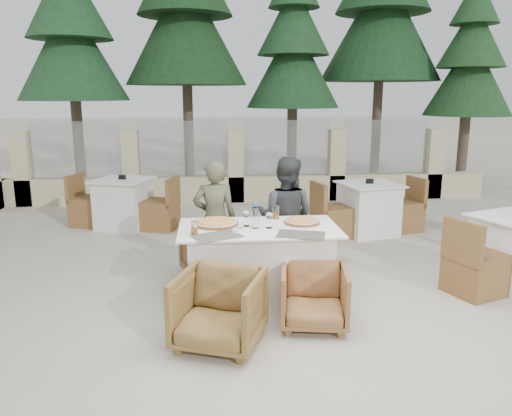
{
  "coord_description": "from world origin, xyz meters",
  "views": [
    {
      "loc": [
        -0.51,
        -4.86,
        2.08
      ],
      "look_at": [
        -0.03,
        0.25,
        0.9
      ],
      "focal_mm": 35.0,
      "sensor_mm": 36.0,
      "label": 1
    }
  ],
  "objects": [
    {
      "name": "pizza_left",
      "position": [
        -0.45,
        0.08,
        0.8
      ],
      "size": [
        0.57,
        0.57,
        0.06
      ],
      "primitive_type": "cylinder",
      "rotation": [
        0.0,
        0.0,
        0.35
      ],
      "color": "orange",
      "rests_on": "dining_table"
    },
    {
      "name": "wine_glass_centre",
      "position": [
        -0.15,
        0.0,
        0.86
      ],
      "size": [
        0.09,
        0.09,
        0.18
      ],
      "primitive_type": null,
      "rotation": [
        0.0,
        0.0,
        -0.2
      ],
      "color": "silver",
      "rests_on": "dining_table"
    },
    {
      "name": "armchair_near_right",
      "position": [
        0.41,
        -0.69,
        0.28
      ],
      "size": [
        0.69,
        0.7,
        0.56
      ],
      "primitive_type": "imported",
      "rotation": [
        0.0,
        0.0,
        -0.16
      ],
      "color": "#946235",
      "rests_on": "ground"
    },
    {
      "name": "water_bottle",
      "position": [
        -0.07,
        -0.07,
        0.89
      ],
      "size": [
        0.08,
        0.08,
        0.25
      ],
      "primitive_type": "cylinder",
      "rotation": [
        0.0,
        0.0,
        0.05
      ],
      "color": "#BEE4F9",
      "rests_on": "dining_table"
    },
    {
      "name": "placemat_near_right",
      "position": [
        0.34,
        -0.36,
        0.77
      ],
      "size": [
        0.52,
        0.42,
        0.0
      ],
      "primitive_type": "cube",
      "rotation": [
        0.0,
        0.0,
        -0.29
      ],
      "color": "#514D45",
      "rests_on": "dining_table"
    },
    {
      "name": "pine_centre",
      "position": [
        1.5,
        7.2,
        2.5
      ],
      "size": [
        2.2,
        2.2,
        5.0
      ],
      "primitive_type": "cone",
      "color": "#1E4823",
      "rests_on": "ground"
    },
    {
      "name": "pine_far_right",
      "position": [
        5.5,
        6.5,
        2.25
      ],
      "size": [
        1.98,
        1.98,
        4.5
      ],
      "primitive_type": "cone",
      "color": "#214B23",
      "rests_on": "ground"
    },
    {
      "name": "beer_glass_left",
      "position": [
        -0.67,
        -0.25,
        0.83
      ],
      "size": [
        0.07,
        0.07,
        0.13
      ],
      "primitive_type": "cylinder",
      "rotation": [
        0.0,
        0.0,
        -0.06
      ],
      "color": "orange",
      "rests_on": "dining_table"
    },
    {
      "name": "pine_far_left",
      "position": [
        -3.5,
        7.0,
        2.75
      ],
      "size": [
        2.42,
        2.42,
        5.5
      ],
      "primitive_type": "cone",
      "color": "#204A26",
      "rests_on": "ground"
    },
    {
      "name": "perimeter_wall_far",
      "position": [
        0.0,
        4.8,
        0.8
      ],
      "size": [
        10.0,
        0.34,
        1.6
      ],
      "primitive_type": null,
      "color": "beige",
      "rests_on": "ground"
    },
    {
      "name": "placemat_near_left",
      "position": [
        -0.46,
        -0.33,
        0.77
      ],
      "size": [
        0.53,
        0.45,
        0.0
      ],
      "primitive_type": "cube",
      "rotation": [
        0.0,
        0.0,
        0.4
      ],
      "color": "#625E54",
      "rests_on": "dining_table"
    },
    {
      "name": "beer_glass_right",
      "position": [
        0.18,
        0.28,
        0.84
      ],
      "size": [
        0.1,
        0.1,
        0.15
      ],
      "primitive_type": "cylinder",
      "rotation": [
        0.0,
        0.0,
        -0.43
      ],
      "color": "orange",
      "rests_on": "dining_table"
    },
    {
      "name": "armchair_far_left",
      "position": [
        -0.46,
        0.6,
        0.33
      ],
      "size": [
        0.88,
        0.89,
        0.65
      ],
      "primitive_type": "imported",
      "rotation": [
        0.0,
        0.0,
        3.44
      ],
      "color": "brown",
      "rests_on": "ground"
    },
    {
      "name": "pizza_right",
      "position": [
        0.43,
        0.06,
        0.79
      ],
      "size": [
        0.42,
        0.42,
        0.05
      ],
      "primitive_type": "cylinder",
      "rotation": [
        0.0,
        0.0,
        0.17
      ],
      "color": "#E5581F",
      "rests_on": "dining_table"
    },
    {
      "name": "pine_mid_right",
      "position": [
        3.8,
        7.8,
        3.4
      ],
      "size": [
        2.99,
        2.99,
        6.8
      ],
      "primitive_type": "cone",
      "color": "#1B421F",
      "rests_on": "ground"
    },
    {
      "name": "diner_right",
      "position": [
        0.35,
        0.63,
        0.7
      ],
      "size": [
        0.83,
        0.75,
        1.39
      ],
      "primitive_type": "imported",
      "rotation": [
        0.0,
        0.0,
        2.75
      ],
      "color": "#373A3C",
      "rests_on": "ground"
    },
    {
      "name": "bg_table_a",
      "position": [
        -1.87,
        3.0,
        0.39
      ],
      "size": [
        1.81,
        1.26,
        0.77
      ],
      "primitive_type": null,
      "rotation": [
        0.0,
        0.0,
        -0.3
      ],
      "color": "silver",
      "rests_on": "ground"
    },
    {
      "name": "sand_patch",
      "position": [
        0.0,
        14.0,
        0.01
      ],
      "size": [
        30.0,
        16.0,
        0.01
      ],
      "primitive_type": "cube",
      "color": "beige",
      "rests_on": "ground"
    },
    {
      "name": "bg_table_b",
      "position": [
        1.86,
        2.28,
        0.39
      ],
      "size": [
        1.78,
        1.15,
        0.77
      ],
      "primitive_type": null,
      "rotation": [
        0.0,
        0.0,
        0.21
      ],
      "color": "white",
      "rests_on": "ground"
    },
    {
      "name": "pine_mid_left",
      "position": [
        -1.0,
        7.5,
        3.25
      ],
      "size": [
        2.86,
        2.86,
        6.5
      ],
      "primitive_type": "cone",
      "color": "#193D1A",
      "rests_on": "ground"
    },
    {
      "name": "ground",
      "position": [
        0.0,
        0.0,
        0.0
      ],
      "size": [
        80.0,
        80.0,
        0.0
      ],
      "primitive_type": "plane",
      "color": "#BEB7A2",
      "rests_on": "ground"
    },
    {
      "name": "armchair_near_left",
      "position": [
        -0.46,
        -0.97,
        0.32
      ],
      "size": [
        0.88,
        0.89,
        0.64
      ],
      "primitive_type": "imported",
      "rotation": [
        0.0,
        0.0,
        -0.36
      ],
      "color": "olive",
      "rests_on": "ground"
    },
    {
      "name": "olive_dish",
      "position": [
        -0.23,
        -0.2,
        0.79
      ],
      "size": [
        0.13,
        0.13,
        0.04
      ],
      "primitive_type": null,
      "rotation": [
        0.0,
        0.0,
        -0.23
      ],
      "color": "white",
      "rests_on": "dining_table"
    },
    {
      "name": "wine_glass_near",
      "position": [
        0.07,
        -0.09,
        0.86
      ],
      "size": [
        0.1,
        0.1,
        0.18
      ],
      "primitive_type": null,
      "rotation": [
        0.0,
        0.0,
        0.34
      ],
      "color": "white",
      "rests_on": "dining_table"
    },
    {
      "name": "armchair_far_right",
      "position": [
        0.33,
        0.93,
        0.28
      ],
      "size": [
        0.74,
        0.76,
        0.57
      ],
      "primitive_type": "imported",
      "rotation": [
        0.0,
        0.0,
        3.4
      ],
      "color": "brown",
      "rests_on": "ground"
    },
    {
      "name": "dining_table",
      "position": [
        -0.03,
        -0.05,
        0.39
      ],
      "size": [
        1.6,
        0.9,
        0.77
      ],
      "primitive_type": null,
      "color": "white",
      "rests_on": "ground"
    },
    {
      "name": "diner_left",
      "position": [
        -0.46,
        0.67,
        0.68
      ],
      "size": [
        0.5,
        0.34,
        1.36
      ],
      "primitive_type": "imported",
      "rotation": [
        0.0,
        0.0,
        3.12
      ],
      "color": "#54543D",
      "rests_on": "ground"
    }
  ]
}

